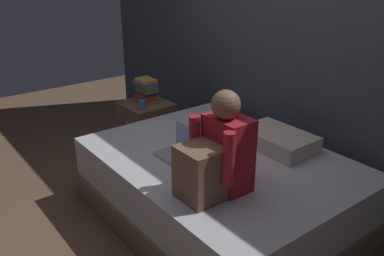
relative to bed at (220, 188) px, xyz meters
The scene contains 10 objects.
ground_plane 0.45m from the bed, 123.69° to the right, with size 8.00×8.00×0.00m, color brown.
wall_back 1.42m from the bed, 102.53° to the left, with size 5.60×0.10×2.70m, color #424751.
bed is the anchor object (origin of this frame).
nightstand 1.31m from the bed, behind, with size 0.44×0.46×0.57m.
person_sitting 0.72m from the bed, 44.38° to the right, with size 0.39×0.44×0.66m.
laptop 0.44m from the bed, 127.41° to the right, with size 0.32×0.23×0.22m.
pillow 0.58m from the bed, 71.24° to the left, with size 0.56×0.36×0.13m, color beige.
book_stack 1.39m from the bed, behind, with size 0.24×0.17×0.25m.
mug 1.22m from the bed, behind, with size 0.08×0.08×0.09m, color teal.
clothes_pile 0.61m from the bed, 146.55° to the left, with size 0.28×0.27×0.12m.
Camera 1 is at (2.28, -1.56, 1.92)m, focal length 39.07 mm.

